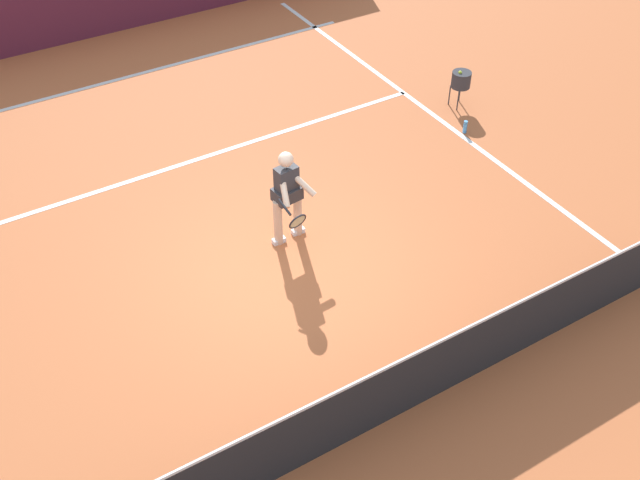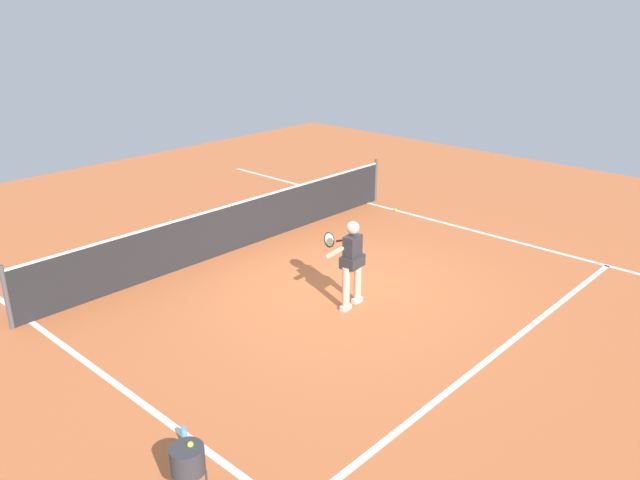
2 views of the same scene
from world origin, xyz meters
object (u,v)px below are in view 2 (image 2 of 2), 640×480
object	(u,v)px
tennis_player	(351,260)
tennis_ball_near	(395,210)
water_bottle	(184,436)
ball_hopper	(188,460)

from	to	relation	value
tennis_player	tennis_ball_near	distance (m)	5.45
tennis_player	water_bottle	size ratio (longest dim) A/B	6.46
ball_hopper	water_bottle	bearing A→B (deg)	58.30
tennis_ball_near	ball_hopper	distance (m)	10.35
tennis_ball_near	ball_hopper	xyz separation A→B (m)	(-9.41, -4.28, 0.51)
tennis_ball_near	ball_hopper	size ratio (longest dim) A/B	0.09
tennis_ball_near	ball_hopper	bearing A→B (deg)	-155.57
tennis_ball_near	water_bottle	distance (m)	9.57
tennis_player	tennis_ball_near	bearing A→B (deg)	28.11
water_bottle	tennis_ball_near	bearing A→B (deg)	21.26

